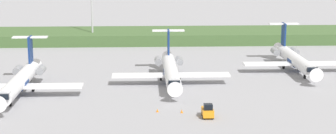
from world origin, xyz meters
name	(u,v)px	position (x,y,z in m)	size (l,w,h in m)	color
ground_plane	(164,63)	(0.00, 30.00, 0.00)	(500.00, 500.00, 0.00)	#939399
grass_berm	(160,36)	(0.00, 61.64, 1.51)	(320.00, 20.00, 3.03)	#426033
regional_jet_nearest	(20,81)	(-27.07, 2.31, 2.54)	(22.81, 31.00, 9.00)	white
regional_jet_second	(171,70)	(0.51, 10.33, 2.54)	(22.81, 31.00, 9.00)	white
regional_jet_third	(295,59)	(27.81, 20.34, 2.54)	(22.81, 31.00, 9.00)	white
antenna_mast	(92,1)	(-19.03, 58.61, 11.72)	(4.40, 0.50, 28.45)	#B2B2B7
baggage_tug	(208,111)	(5.14, -13.44, 1.00)	(1.72, 3.20, 2.30)	orange
safety_cone_front_marker	(157,110)	(-2.62, -10.18, 0.28)	(0.44, 0.44, 0.55)	orange
safety_cone_mid_marker	(182,111)	(1.27, -10.83, 0.28)	(0.44, 0.44, 0.55)	orange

